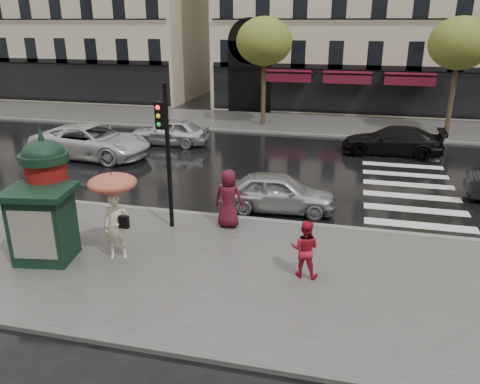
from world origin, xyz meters
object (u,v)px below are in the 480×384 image
(man_burgundy, at_px, (229,199))
(traffic_light, at_px, (166,144))
(car_far_silver, at_px, (170,132))
(woman_umbrella, at_px, (114,202))
(woman_red, at_px, (305,249))
(car_white, at_px, (91,141))
(car_black, at_px, (392,141))
(morris_column, at_px, (49,191))
(car_silver, at_px, (278,192))
(newsstand, at_px, (43,224))

(man_burgundy, xyz_separation_m, traffic_light, (-1.81, -0.52, 1.81))
(traffic_light, distance_m, car_far_silver, 11.44)
(woman_umbrella, height_order, woman_red, woman_umbrella)
(car_white, relative_size, car_black, 1.19)
(woman_umbrella, height_order, car_black, woman_umbrella)
(morris_column, relative_size, car_far_silver, 0.85)
(morris_column, distance_m, car_silver, 7.51)
(car_far_silver, bearing_deg, traffic_light, 19.91)
(woman_umbrella, bearing_deg, morris_column, 174.17)
(woman_umbrella, distance_m, car_silver, 6.14)
(woman_red, relative_size, car_silver, 0.38)
(woman_red, relative_size, traffic_light, 0.34)
(man_burgundy, xyz_separation_m, car_white, (-8.74, 6.66, -0.26))
(car_black, distance_m, car_far_silver, 11.62)
(newsstand, bearing_deg, man_burgundy, 37.45)
(traffic_light, height_order, car_white, traffic_light)
(newsstand, bearing_deg, morris_column, 108.00)
(woman_umbrella, height_order, car_white, woman_umbrella)
(man_burgundy, relative_size, car_silver, 0.47)
(traffic_light, relative_size, newsstand, 2.19)
(car_black, bearing_deg, newsstand, -33.80)
(traffic_light, xyz_separation_m, newsstand, (-2.53, -2.81, -1.69))
(newsstand, xyz_separation_m, car_far_silver, (-1.58, 13.26, -0.47))
(man_burgundy, xyz_separation_m, car_silver, (1.28, 2.00, -0.38))
(woman_umbrella, relative_size, newsstand, 1.21)
(newsstand, bearing_deg, traffic_light, 47.95)
(car_white, xyz_separation_m, car_far_silver, (2.81, 3.27, -0.09))
(woman_umbrella, xyz_separation_m, car_silver, (3.73, 4.76, -1.08))
(woman_umbrella, relative_size, car_white, 0.43)
(car_silver, bearing_deg, car_white, 61.37)
(woman_red, xyz_separation_m, man_burgundy, (-2.70, 2.56, 0.18))
(woman_umbrella, bearing_deg, newsstand, -163.24)
(traffic_light, bearing_deg, car_black, 56.12)
(car_silver, distance_m, car_white, 11.05)
(car_black, bearing_deg, woman_umbrella, -29.40)
(car_white, distance_m, car_black, 14.94)
(morris_column, distance_m, car_white, 10.14)
(woman_red, xyz_separation_m, car_far_silver, (-8.63, 12.49, -0.17))
(woman_red, bearing_deg, man_burgundy, -38.71)
(man_burgundy, distance_m, car_white, 10.99)
(woman_umbrella, bearing_deg, traffic_light, 73.93)
(car_silver, bearing_deg, woman_red, -166.25)
(woman_red, relative_size, car_white, 0.26)
(car_white, bearing_deg, traffic_light, -132.29)
(car_silver, bearing_deg, car_black, -30.63)
(traffic_light, bearing_deg, car_far_silver, 111.50)
(man_burgundy, height_order, car_white, man_burgundy)
(woman_umbrella, relative_size, car_far_silver, 0.59)
(traffic_light, relative_size, car_far_silver, 1.08)
(morris_column, bearing_deg, newsstand, -72.00)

